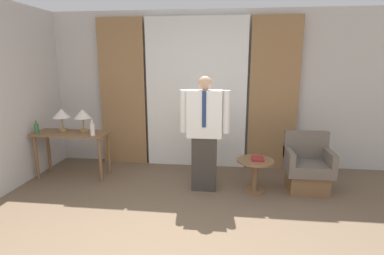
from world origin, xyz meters
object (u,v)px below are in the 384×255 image
bottle_by_lamp (37,128)px  side_table (255,170)px  bottle_near_edge (92,129)px  person (205,131)px  book (258,159)px  table_lamp_right (83,115)px  table_lamp_left (62,114)px  desk (72,140)px  armchair (307,169)px

bottle_by_lamp → side_table: 3.42m
bottle_near_edge → person: person is taller
side_table → book: size_ratio=2.45×
table_lamp_right → bottle_near_edge: bearing=-42.6°
table_lamp_left → bottle_by_lamp: 0.42m
table_lamp_left → table_lamp_right: 0.36m
desk → bottle_by_lamp: bottle_by_lamp is taller
person → armchair: size_ratio=1.97×
table_lamp_left → armchair: table_lamp_left is taller
person → bottle_by_lamp: bearing=177.2°
table_lamp_right → side_table: (2.71, -0.34, -0.69)m
bottle_by_lamp → armchair: 4.18m
person → book: person is taller
person → armchair: (1.49, 0.15, -0.56)m
armchair → book: 0.77m
side_table → armchair: bearing=11.1°
bottle_near_edge → bottle_by_lamp: bottle_near_edge is taller
table_lamp_left → bottle_near_edge: (0.62, -0.24, -0.17)m
armchair → table_lamp_left: bearing=177.2°
bottle_near_edge → armchair: size_ratio=0.30×
person → side_table: (0.73, 0.00, -0.56)m
desk → table_lamp_left: table_lamp_left is taller
table_lamp_left → person: bearing=-8.2°
desk → side_table: desk is taller
bottle_by_lamp → person: 2.66m
bottle_by_lamp → person: person is taller
person → side_table: 0.92m
side_table → person: bearing=-180.0°
bottle_by_lamp → person: (2.65, -0.13, 0.07)m
table_lamp_left → side_table: 3.16m
bottle_near_edge → book: (2.48, -0.09, -0.35)m
armchair → desk: bearing=178.2°
table_lamp_left → bottle_by_lamp: bearing=-146.7°
desk → book: bearing=-5.0°
bottle_by_lamp → armchair: (4.15, 0.02, -0.50)m
table_lamp_right → side_table: table_lamp_right is taller
bottle_by_lamp → side_table: bottle_by_lamp is taller
armchair → book: armchair is taller
bottle_by_lamp → armchair: bearing=0.3°
bottle_by_lamp → table_lamp_left: bearing=33.3°
person → armchair: person is taller
table_lamp_left → person: person is taller
table_lamp_left → person: size_ratio=0.22×
bottle_near_edge → armchair: 3.25m
table_lamp_left → armchair: 3.90m
bottle_near_edge → side_table: size_ratio=0.48×
side_table → table_lamp_right: bearing=172.9°
bottle_near_edge → person: size_ratio=0.15×
armchair → side_table: armchair is taller
table_lamp_left → book: 3.16m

